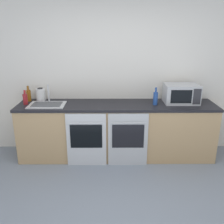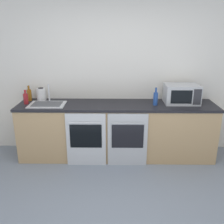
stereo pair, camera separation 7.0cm
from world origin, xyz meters
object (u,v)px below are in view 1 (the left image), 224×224
at_px(microwave, 181,94).
at_px(sink, 47,104).
at_px(oven_left, 86,140).
at_px(kettle, 41,94).
at_px(bottle_blue, 155,98).
at_px(oven_right, 128,140).
at_px(bottle_amber, 29,95).
at_px(bottle_red, 25,99).

height_order(microwave, sink, microwave).
distance_m(oven_left, sink, 0.83).
xyz_separation_m(oven_left, kettle, (-0.78, 0.55, 0.56)).
bearing_deg(oven_left, microwave, 14.83).
xyz_separation_m(microwave, kettle, (-2.27, 0.15, -0.05)).
xyz_separation_m(oven_left, bottle_blue, (1.06, 0.29, 0.57)).
relative_size(oven_left, sink, 1.52).
relative_size(oven_right, bottle_amber, 3.36).
bearing_deg(kettle, bottle_amber, -168.58).
bearing_deg(oven_right, oven_left, 180.00).
distance_m(oven_right, microwave, 1.13).
bearing_deg(oven_right, bottle_amber, 162.32).
height_order(oven_right, bottle_blue, bottle_blue).
bearing_deg(bottle_amber, bottle_red, -88.25).
distance_m(bottle_blue, kettle, 1.86).
xyz_separation_m(oven_right, bottle_blue, (0.43, 0.29, 0.57)).
distance_m(bottle_red, sink, 0.36).
xyz_separation_m(oven_right, bottle_red, (-1.59, 0.32, 0.55)).
xyz_separation_m(oven_right, microwave, (0.86, 0.39, 0.61)).
bearing_deg(kettle, microwave, -3.87).
bearing_deg(sink, bottle_amber, 145.42).
bearing_deg(kettle, sink, -59.36).
distance_m(oven_right, kettle, 1.61).
distance_m(microwave, kettle, 2.28).
distance_m(oven_right, sink, 1.36).
relative_size(microwave, bottle_red, 2.35).
bearing_deg(bottle_red, bottle_amber, 91.75).
distance_m(oven_right, bottle_red, 1.71).
xyz_separation_m(bottle_red, kettle, (0.18, 0.23, 0.01)).
distance_m(oven_left, kettle, 1.11).
bearing_deg(bottle_blue, sink, -179.34).
bearing_deg(bottle_red, oven_right, -11.41).
relative_size(oven_left, microwave, 1.59).
distance_m(bottle_amber, kettle, 0.19).
distance_m(bottle_red, bottle_amber, 0.19).
distance_m(oven_right, bottle_blue, 0.77).
bearing_deg(oven_right, kettle, 158.82).
distance_m(oven_left, oven_right, 0.63).
xyz_separation_m(bottle_blue, kettle, (-1.85, 0.26, -0.01)).
height_order(bottle_blue, kettle, bottle_blue).
bearing_deg(bottle_red, bottle_blue, -1.01).
relative_size(oven_right, bottle_red, 3.74).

